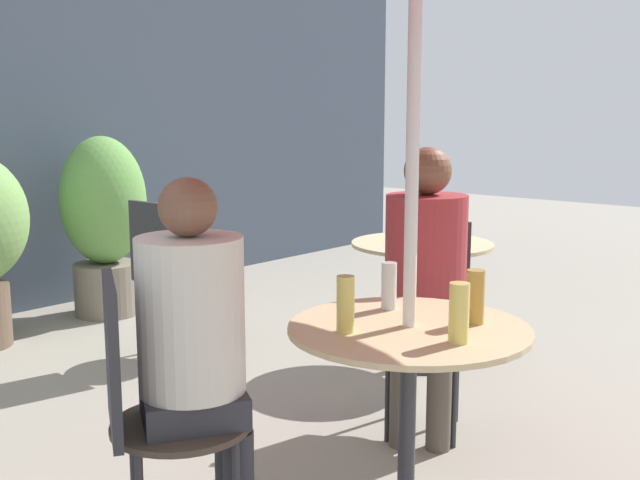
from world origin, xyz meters
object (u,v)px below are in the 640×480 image
(bistro_chair_1, at_px, (147,398))
(potted_plant_2, at_px, (104,218))
(beer_glass_3, at_px, (459,313))
(beer_glass_2, at_px, (345,304))
(beer_glass_1, at_px, (389,286))
(cafe_table_far, at_px, (422,269))
(cafe_table_near, at_px, (408,367))
(bistro_chair_0, at_px, (427,305))
(seated_person_1, at_px, (196,338))
(seated_person_0, at_px, (425,269))
(beer_glass_0, at_px, (475,297))
(bistro_chair_3, at_px, (167,266))

(bistro_chair_1, xyz_separation_m, potted_plant_2, (1.64, 2.76, 0.13))
(bistro_chair_1, distance_m, beer_glass_3, 1.00)
(beer_glass_2, bearing_deg, beer_glass_1, 11.62)
(cafe_table_far, bearing_deg, cafe_table_near, -147.91)
(bistro_chair_0, relative_size, beer_glass_3, 4.88)
(seated_person_1, xyz_separation_m, beer_glass_2, (0.42, -0.25, 0.07))
(seated_person_0, distance_m, seated_person_1, 1.24)
(seated_person_1, distance_m, potted_plant_2, 3.21)
(bistro_chair_0, xyz_separation_m, beer_glass_2, (-0.96, -0.31, 0.24))
(bistro_chair_0, bearing_deg, beer_glass_0, -74.82)
(bistro_chair_3, bearing_deg, bistro_chair_1, 140.02)
(cafe_table_near, xyz_separation_m, bistro_chair_1, (-0.75, 0.45, -0.00))
(cafe_table_near, height_order, beer_glass_0, beer_glass_0)
(cafe_table_far, xyz_separation_m, beer_glass_0, (-1.26, -1.05, 0.25))
(bistro_chair_3, relative_size, beer_glass_1, 5.37)
(seated_person_1, bearing_deg, cafe_table_far, -44.54)
(cafe_table_far, distance_m, seated_person_0, 1.00)
(cafe_table_near, height_order, bistro_chair_0, bistro_chair_0)
(bistro_chair_3, height_order, beer_glass_2, bistro_chair_3)
(cafe_table_far, relative_size, bistro_chair_0, 0.85)
(seated_person_0, distance_m, beer_glass_0, 0.68)
(seated_person_0, bearing_deg, bistro_chair_3, 153.79)
(cafe_table_near, distance_m, bistro_chair_0, 0.87)
(cafe_table_far, bearing_deg, seated_person_0, -145.73)
(cafe_table_near, xyz_separation_m, seated_person_0, (0.63, 0.35, 0.19))
(cafe_table_far, height_order, beer_glass_3, beer_glass_3)
(bistro_chair_1, distance_m, bistro_chair_3, 2.05)
(bistro_chair_0, bearing_deg, beer_glass_1, -98.12)
(bistro_chair_0, bearing_deg, bistro_chair_3, 158.71)
(bistro_chair_0, bearing_deg, potted_plant_2, 148.29)
(seated_person_0, bearing_deg, beer_glass_0, -71.34)
(bistro_chair_0, relative_size, seated_person_0, 0.73)
(cafe_table_near, height_order, bistro_chair_1, bistro_chair_1)
(beer_glass_2, relative_size, potted_plant_2, 0.15)
(potted_plant_2, bearing_deg, seated_person_1, -117.90)
(cafe_table_far, xyz_separation_m, potted_plant_2, (-0.55, 2.31, 0.14))
(bistro_chair_3, relative_size, beer_glass_2, 4.96)
(bistro_chair_3, xyz_separation_m, beer_glass_1, (-0.40, -1.86, 0.24))
(bistro_chair_3, relative_size, beer_glass_3, 4.88)
(cafe_table_far, bearing_deg, beer_glass_0, -140.24)
(beer_glass_3, relative_size, potted_plant_2, 0.15)
(beer_glass_3, bearing_deg, potted_plant_2, 74.63)
(bistro_chair_1, distance_m, seated_person_1, 0.23)
(cafe_table_near, height_order, cafe_table_far, same)
(bistro_chair_0, xyz_separation_m, seated_person_0, (-0.14, -0.08, 0.20))
(bistro_chair_0, height_order, seated_person_0, seated_person_0)
(bistro_chair_3, distance_m, beer_glass_1, 1.92)
(beer_glass_3, xyz_separation_m, potted_plant_2, (0.94, 3.43, -0.11))
(bistro_chair_1, distance_m, seated_person_0, 1.39)
(cafe_table_far, distance_m, beer_glass_3, 1.88)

